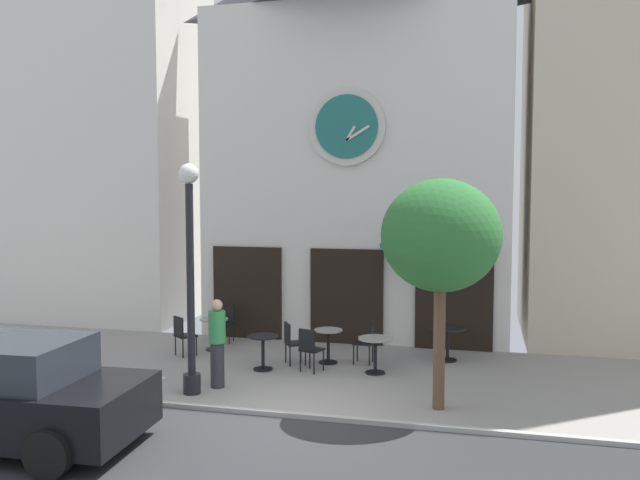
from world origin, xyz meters
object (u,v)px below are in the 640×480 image
at_px(cafe_table_rightmost, 375,348).
at_px(cafe_chair_facing_street, 367,339).
at_px(cafe_chair_under_awning, 310,347).
at_px(cafe_table_center, 448,336).
at_px(cafe_table_center_right, 263,347).
at_px(street_tree, 441,237).
at_px(pedestrian_green, 217,342).
at_px(cafe_chair_curbside, 226,320).
at_px(cafe_table_center_left, 328,341).
at_px(cafe_table_leftmost, 214,329).
at_px(cafe_chair_by_entrance, 292,340).
at_px(cafe_chair_outer, 182,333).
at_px(street_lamp, 190,278).

xyz_separation_m(cafe_table_rightmost, cafe_chair_facing_street, (-0.29, 0.70, 0.01)).
distance_m(cafe_table_rightmost, cafe_chair_under_awning, 1.34).
bearing_deg(cafe_table_center, cafe_table_center_right, -155.60).
distance_m(street_tree, pedestrian_green, 4.61).
distance_m(street_tree, cafe_table_rightmost, 3.36).
bearing_deg(pedestrian_green, cafe_chair_curbside, 109.96).
relative_size(cafe_table_center_left, cafe_table_rightmost, 1.00).
distance_m(cafe_table_leftmost, cafe_chair_under_awning, 2.93).
xyz_separation_m(street_tree, cafe_chair_by_entrance, (-3.22, 2.13, -2.40)).
bearing_deg(cafe_chair_outer, cafe_chair_curbside, 75.86).
xyz_separation_m(street_lamp, cafe_chair_outer, (-1.37, 2.45, -1.59)).
relative_size(cafe_table_rightmost, cafe_chair_under_awning, 0.81).
distance_m(street_tree, cafe_table_center_left, 4.25).
distance_m(cafe_table_rightmost, cafe_table_center, 1.93).
relative_size(street_tree, cafe_table_center, 5.08).
bearing_deg(cafe_table_center_right, cafe_table_center_left, 35.63).
bearing_deg(street_tree, cafe_chair_facing_street, 123.06).
height_order(cafe_table_center_left, pedestrian_green, pedestrian_green).
xyz_separation_m(cafe_table_leftmost, cafe_table_rightmost, (3.95, -1.04, 0.02)).
bearing_deg(cafe_chair_under_awning, cafe_chair_outer, 169.40).
relative_size(cafe_table_rightmost, cafe_table_center, 0.95).
xyz_separation_m(cafe_chair_outer, cafe_chair_curbside, (0.39, 1.56, 0.00)).
bearing_deg(cafe_table_center_right, cafe_chair_by_entrance, 50.39).
distance_m(cafe_chair_by_entrance, cafe_chair_outer, 2.58).
height_order(cafe_table_leftmost, cafe_table_center, cafe_table_center).
bearing_deg(cafe_table_center_right, cafe_chair_facing_street, 26.55).
bearing_deg(cafe_chair_facing_street, pedestrian_green, -136.15).
relative_size(cafe_chair_under_awning, cafe_chair_outer, 1.00).
distance_m(street_tree, cafe_table_leftmost, 6.55).
height_order(street_lamp, cafe_chair_curbside, street_lamp).
height_order(cafe_table_center, cafe_chair_by_entrance, cafe_chair_by_entrance).
xyz_separation_m(cafe_table_center_right, cafe_table_center_left, (1.18, 0.85, -0.00)).
relative_size(cafe_table_center_left, cafe_chair_outer, 0.81).
bearing_deg(cafe_table_leftmost, cafe_table_center_left, -9.91).
height_order(cafe_table_center_right, cafe_chair_by_entrance, cafe_chair_by_entrance).
height_order(cafe_chair_facing_street, cafe_chair_outer, same).
relative_size(cafe_table_center_left, cafe_table_center, 0.95).
bearing_deg(cafe_table_center_left, street_lamp, -125.96).
bearing_deg(pedestrian_green, street_tree, -3.25).
bearing_deg(street_tree, cafe_table_rightmost, 126.39).
relative_size(cafe_chair_under_awning, cafe_chair_curbside, 1.00).
relative_size(street_lamp, cafe_chair_under_awning, 4.64).
distance_m(cafe_table_center_right, cafe_table_rightmost, 2.31).
bearing_deg(pedestrian_green, cafe_table_center_right, 71.91).
bearing_deg(cafe_table_center_right, cafe_table_rightmost, 7.52).
bearing_deg(cafe_chair_under_awning, pedestrian_green, -135.24).
height_order(cafe_chair_facing_street, pedestrian_green, pedestrian_green).
bearing_deg(cafe_chair_curbside, cafe_table_center_left, -24.90).
height_order(cafe_table_center_right, cafe_table_center, cafe_table_center).
distance_m(cafe_table_rightmost, cafe_chair_outer, 4.42).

